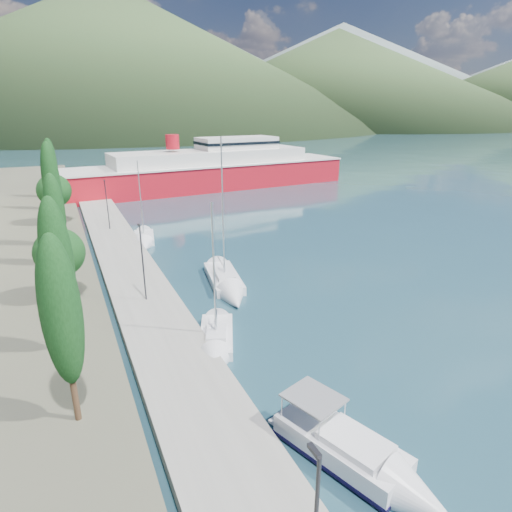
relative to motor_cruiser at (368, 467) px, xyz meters
name	(u,v)px	position (x,y,z in m)	size (l,w,h in m)	color
ground	(107,161)	(3.59, 125.31, -0.51)	(1400.00, 1400.00, 0.00)	#224553
quay	(125,262)	(-5.41, 31.31, -0.11)	(5.00, 88.00, 0.80)	gray
hills_far	(163,60)	(142.18, 624.04, 76.88)	(1480.00, 900.00, 180.00)	slate
hills_near	(185,66)	(101.64, 377.81, 48.67)	(1010.00, 520.00, 115.00)	#364E29
tree_row	(54,201)	(-11.12, 37.95, 5.35)	(4.23, 62.45, 11.21)	#47301E
lamp_posts	(144,262)	(-5.41, 20.00, 3.57)	(0.15, 47.98, 6.06)	#2D2D33
motor_cruiser	(368,467)	(0.00, 0.00, 0.00)	(5.04, 8.75, 3.10)	black
sailboat_near	(216,351)	(-2.71, 11.85, -0.22)	(4.72, 7.67, 10.59)	silver
sailboat_mid	(229,289)	(1.69, 20.76, -0.18)	(4.11, 9.97, 13.93)	silver
sailboat_far	(144,242)	(-2.33, 37.56, -0.22)	(3.49, 7.36, 10.39)	silver
ferry	(213,171)	(17.56, 70.09, 2.85)	(56.43, 16.19, 11.06)	#B7101E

